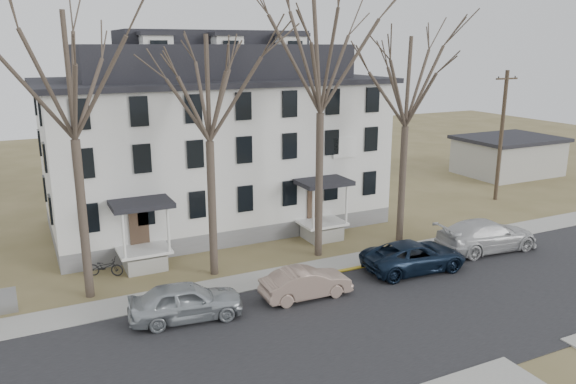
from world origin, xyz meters
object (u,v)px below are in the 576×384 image
boarding_house (215,140)px  car_tan (306,284)px  utility_pole_far (501,135)px  tree_center (321,48)px  car_navy (414,257)px  bicycle_left (105,268)px  tree_far_left (68,66)px  car_silver (186,302)px  tree_mid_right (408,75)px  car_white (487,236)px  tree_mid_left (208,81)px

boarding_house → car_tan: 13.51m
boarding_house → utility_pole_far: size_ratio=2.19×
tree_center → car_navy: tree_center is taller
car_tan → bicycle_left: bearing=51.7°
tree_far_left → car_silver: (3.35, -4.18, -9.54)m
tree_mid_right → bicycle_left: size_ratio=7.02×
utility_pole_far → tree_far_left: bearing=-171.9°
boarding_house → tree_center: tree_center is taller
bicycle_left → car_silver: bearing=-131.6°
car_white → utility_pole_far: bearing=-44.0°
tree_mid_left → car_navy: tree_mid_left is taller
car_navy → bicycle_left: bearing=70.9°
boarding_house → car_navy: (6.31, -12.26, -4.62)m
boarding_house → car_white: (11.81, -11.70, -4.51)m
car_silver → car_tan: (5.50, -0.34, -0.12)m
car_silver → car_white: car_white is taller
tree_mid_right → car_silver: 17.17m
tree_mid_right → car_silver: size_ratio=2.69×
utility_pole_far → car_silver: utility_pole_far is taller
tree_mid_left → car_tan: tree_mid_left is taller
utility_pole_far → car_tan: 22.80m
tree_mid_left → car_navy: size_ratio=2.34×
tree_far_left → bicycle_left: bearing=64.0°
boarding_house → car_white: boarding_house is taller
boarding_house → car_tan: boarding_house is taller
tree_mid_right → car_silver: tree_mid_right is taller
tree_mid_left → bicycle_left: 10.61m
tree_far_left → car_tan: tree_far_left is taller
tree_center → tree_mid_right: (5.50, 0.00, -1.48)m
tree_far_left → tree_mid_left: tree_far_left is taller
utility_pole_far → car_white: 12.33m
utility_pole_far → car_tan: bearing=-157.1°
boarding_house → tree_far_left: size_ratio=1.52×
car_silver → bicycle_left: size_ratio=2.61×
utility_pole_far → bicycle_left: utility_pole_far is taller
tree_mid_left → tree_center: tree_center is taller
tree_mid_left → car_silver: tree_mid_left is taller
tree_mid_right → car_navy: 10.00m
tree_center → tree_far_left: bearing=180.0°
tree_far_left → utility_pole_far: size_ratio=1.44×
tree_mid_left → car_silver: (-2.65, -4.18, -8.80)m
tree_mid_left → car_white: (14.81, -3.55, -8.74)m
car_white → tree_far_left: bearing=84.6°
tree_center → utility_pole_far: bearing=13.5°
tree_far_left → utility_pole_far: (29.50, 4.20, -5.44)m
tree_center → car_white: (8.81, -3.55, -10.22)m
car_tan → car_navy: 6.46m
tree_far_left → car_silver: 10.94m
tree_center → car_tan: bearing=-124.8°
bicycle_left → tree_center: bearing=-72.9°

